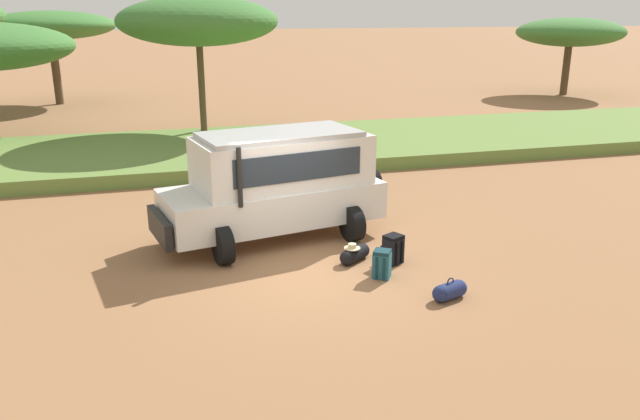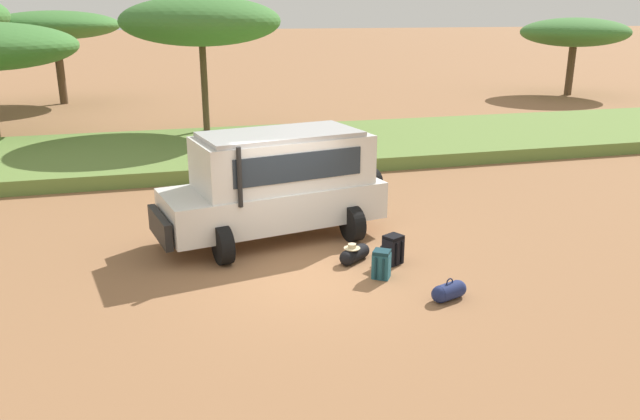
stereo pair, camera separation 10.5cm
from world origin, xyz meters
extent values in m
plane|color=#936642|center=(0.00, 0.00, 0.00)|extent=(320.00, 320.00, 0.00)
cube|color=olive|center=(0.00, 10.69, 0.22)|extent=(120.00, 7.00, 0.44)
cube|color=silver|center=(-0.24, 2.08, 0.82)|extent=(5.18, 2.82, 0.84)
cube|color=silver|center=(0.00, 2.13, 1.79)|extent=(4.10, 2.50, 1.10)
cube|color=#232D38|center=(-1.49, 1.84, 1.74)|extent=(0.36, 1.54, 0.77)
cube|color=#232D38|center=(0.18, 1.25, 1.84)|extent=(2.89, 0.61, 0.60)
cube|color=#232D38|center=(-0.17, 3.02, 1.84)|extent=(2.89, 0.61, 0.60)
cube|color=#B7B7B7|center=(-0.04, 2.12, 2.39)|extent=(3.70, 2.35, 0.10)
cube|color=black|center=(-2.76, 1.58, 0.65)|extent=(0.47, 1.62, 0.56)
cylinder|color=black|center=(-1.13, 0.92, 1.79)|extent=(0.10, 0.10, 1.25)
cylinder|color=black|center=(-1.54, 0.84, 0.40)|extent=(0.43, 0.84, 0.80)
cylinder|color=black|center=(-1.92, 2.74, 0.40)|extent=(0.43, 0.84, 0.80)
cylinder|color=black|center=(1.44, 1.43, 0.40)|extent=(0.43, 0.84, 0.80)
cylinder|color=black|center=(1.06, 3.33, 0.40)|extent=(0.43, 0.84, 0.80)
cylinder|color=black|center=(2.30, 2.59, 0.97)|extent=(0.36, 0.76, 0.74)
cube|color=#235B6B|center=(1.35, -0.70, 0.25)|extent=(0.43, 0.41, 0.51)
cube|color=#235B6B|center=(1.45, -0.55, 0.19)|extent=(0.25, 0.20, 0.28)
cube|color=#13323A|center=(1.35, -0.70, 0.54)|extent=(0.42, 0.42, 0.07)
cylinder|color=#13323A|center=(1.20, -0.79, 0.25)|extent=(0.04, 0.04, 0.43)
cylinder|color=#13323A|center=(1.32, -0.87, 0.25)|extent=(0.04, 0.04, 0.43)
cube|color=black|center=(1.83, -0.07, 0.27)|extent=(0.47, 0.43, 0.55)
cube|color=black|center=(1.74, 0.09, 0.21)|extent=(0.28, 0.20, 0.30)
cube|color=black|center=(1.83, -0.07, 0.58)|extent=(0.46, 0.44, 0.07)
cylinder|color=black|center=(1.83, -0.26, 0.27)|extent=(0.04, 0.04, 0.47)
cylinder|color=black|center=(1.98, -0.19, 0.27)|extent=(0.04, 0.04, 0.47)
cylinder|color=black|center=(1.11, 0.24, 0.15)|extent=(0.63, 0.58, 0.31)
sphere|color=black|center=(0.88, 0.08, 0.15)|extent=(0.30, 0.30, 0.30)
sphere|color=black|center=(1.33, 0.41, 0.15)|extent=(0.30, 0.30, 0.30)
torus|color=black|center=(1.11, 0.24, 0.33)|extent=(0.15, 0.12, 0.16)
cylinder|color=beige|center=(1.03, 0.18, 0.32)|extent=(0.34, 0.34, 0.02)
cylinder|color=beige|center=(1.03, 0.18, 0.37)|extent=(0.17, 0.17, 0.09)
cylinder|color=navy|center=(2.20, -1.91, 0.16)|extent=(0.53, 0.44, 0.31)
sphere|color=navy|center=(1.98, -1.98, 0.16)|extent=(0.31, 0.31, 0.31)
sphere|color=navy|center=(2.41, -1.84, 0.16)|extent=(0.31, 0.31, 0.31)
torus|color=#121834|center=(2.20, -1.91, 0.33)|extent=(0.16, 0.08, 0.16)
cylinder|color=brown|center=(-7.44, 26.10, 1.78)|extent=(0.43, 0.43, 3.56)
ellipsoid|color=#3D7533|center=(-7.44, 26.10, 4.20)|extent=(6.79, 6.24, 1.51)
cylinder|color=brown|center=(-0.70, 13.55, 1.90)|extent=(0.26, 0.26, 3.80)
ellipsoid|color=#3D7533|center=(-0.70, 13.55, 4.58)|extent=(6.01, 5.91, 1.83)
cylinder|color=brown|center=(21.98, 22.13, 1.49)|extent=(0.44, 0.44, 2.99)
ellipsoid|color=#3D7533|center=(21.98, 22.13, 3.70)|extent=(6.42, 6.00, 1.68)
camera|label=1|loc=(-2.81, -11.18, 5.01)|focal=35.00mm
camera|label=2|loc=(-2.71, -11.21, 5.01)|focal=35.00mm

